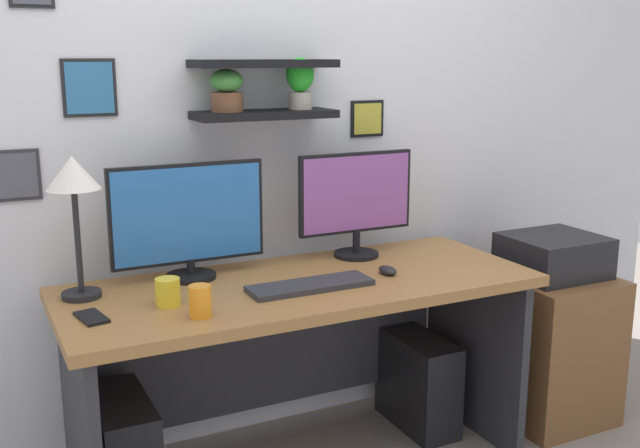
% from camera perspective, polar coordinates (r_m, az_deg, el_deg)
% --- Properties ---
extents(back_wall_assembly, '(4.40, 0.24, 2.70)m').
position_cam_1_polar(back_wall_assembly, '(2.95, -5.20, 9.13)').
color(back_wall_assembly, silver).
rests_on(back_wall_assembly, ground).
extents(desk, '(1.70, 0.68, 0.75)m').
position_cam_1_polar(desk, '(2.78, -1.92, -8.18)').
color(desk, '#9E6B38').
rests_on(desk, ground).
extents(monitor_left, '(0.56, 0.18, 0.42)m').
position_cam_1_polar(monitor_left, '(2.69, -10.05, 0.35)').
color(monitor_left, black).
rests_on(monitor_left, desk).
extents(monitor_right, '(0.49, 0.18, 0.42)m').
position_cam_1_polar(monitor_right, '(2.95, 2.77, 1.84)').
color(monitor_right, black).
rests_on(monitor_right, desk).
extents(keyboard, '(0.44, 0.14, 0.02)m').
position_cam_1_polar(keyboard, '(2.59, -0.75, -4.73)').
color(keyboard, '#2D2D33').
rests_on(keyboard, desk).
extents(computer_mouse, '(0.06, 0.09, 0.03)m').
position_cam_1_polar(computer_mouse, '(2.76, 5.19, -3.55)').
color(computer_mouse, black).
rests_on(computer_mouse, desk).
extents(desk_lamp, '(0.17, 0.17, 0.47)m').
position_cam_1_polar(desk_lamp, '(2.53, -18.34, 2.73)').
color(desk_lamp, black).
rests_on(desk_lamp, desk).
extents(cell_phone, '(0.09, 0.15, 0.01)m').
position_cam_1_polar(cell_phone, '(2.40, -17.08, -6.83)').
color(cell_phone, black).
rests_on(cell_phone, desk).
extents(coffee_mug, '(0.08, 0.08, 0.09)m').
position_cam_1_polar(coffee_mug, '(2.45, -11.57, -5.12)').
color(coffee_mug, yellow).
rests_on(coffee_mug, desk).
extents(pen_cup, '(0.07, 0.07, 0.10)m').
position_cam_1_polar(pen_cup, '(2.33, -9.16, -5.85)').
color(pen_cup, orange).
rests_on(pen_cup, desk).
extents(drawer_cabinet, '(0.44, 0.50, 0.63)m').
position_cam_1_polar(drawer_cabinet, '(3.40, 16.97, -8.84)').
color(drawer_cabinet, brown).
rests_on(drawer_cabinet, ground).
extents(printer, '(0.38, 0.34, 0.17)m').
position_cam_1_polar(printer, '(3.28, 17.42, -2.31)').
color(printer, black).
rests_on(printer, drawer_cabinet).
extents(computer_tower_right, '(0.18, 0.40, 0.39)m').
position_cam_1_polar(computer_tower_right, '(3.23, 7.49, -11.86)').
color(computer_tower_right, black).
rests_on(computer_tower_right, ground).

